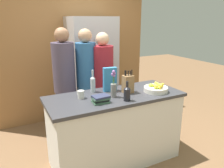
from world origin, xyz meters
name	(u,v)px	position (x,y,z in m)	size (l,w,h in m)	color
ground_plane	(115,159)	(0.00, 0.00, 0.00)	(14.00, 14.00, 0.00)	brown
kitchen_island	(115,128)	(0.00, 0.00, 0.47)	(1.73, 0.72, 0.94)	silver
back_wall_wood	(73,50)	(0.00, 1.69, 1.30)	(2.93, 0.12, 2.60)	#9E6B3D
refrigerator	(92,71)	(0.23, 1.33, 0.95)	(0.80, 0.62, 1.90)	#B7B7BC
fruit_bowl	(156,89)	(0.54, -0.13, 0.98)	(0.32, 0.32, 0.12)	silver
knife_block	(128,84)	(0.19, 0.01, 1.05)	(0.13, 0.11, 0.30)	olive
flower_vase	(114,87)	(-0.05, -0.06, 1.06)	(0.07, 0.07, 0.34)	gray
cereal_box	(110,79)	(0.01, 0.17, 1.10)	(0.18, 0.08, 0.32)	teal
coffee_mug	(81,94)	(-0.43, 0.08, 0.99)	(0.08, 0.12, 0.10)	silver
book_stack	(101,99)	(-0.27, -0.16, 0.98)	(0.20, 0.16, 0.08)	#3D6047
bottle_oil	(93,83)	(-0.20, 0.24, 1.05)	(0.06, 0.06, 0.30)	#B2BCC1
bottle_vinegar	(127,93)	(0.03, -0.24, 1.03)	(0.08, 0.08, 0.24)	black
person_at_sink	(65,81)	(-0.45, 0.72, 0.99)	(0.32, 0.32, 1.75)	#383842
person_in_blue	(86,79)	(-0.11, 0.72, 0.99)	(0.30, 0.30, 1.73)	#383842
person_in_red_tee	(103,81)	(0.12, 0.63, 0.95)	(0.32, 0.32, 1.68)	#383842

